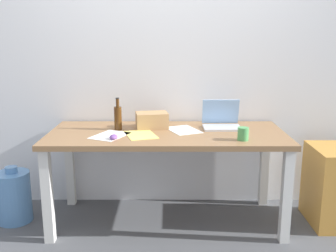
% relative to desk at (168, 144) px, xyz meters
% --- Properties ---
extents(ground_plane, '(8.00, 8.00, 0.00)m').
position_rel_desk_xyz_m(ground_plane, '(0.00, 0.00, -0.66)').
color(ground_plane, '#515459').
extents(back_wall, '(5.20, 0.08, 2.60)m').
position_rel_desk_xyz_m(back_wall, '(0.00, 0.46, 0.64)').
color(back_wall, white).
rests_on(back_wall, ground).
extents(desk, '(1.86, 0.79, 0.76)m').
position_rel_desk_xyz_m(desk, '(0.00, 0.00, 0.00)').
color(desk, olive).
rests_on(desk, ground).
extents(laptop_right, '(0.31, 0.24, 0.23)m').
position_rel_desk_xyz_m(laptop_right, '(0.45, 0.15, 0.14)').
color(laptop_right, silver).
rests_on(laptop_right, desk).
extents(beer_bottle, '(0.06, 0.06, 0.26)m').
position_rel_desk_xyz_m(beer_bottle, '(-0.39, 0.09, 0.19)').
color(beer_bottle, '#47280F').
rests_on(beer_bottle, desk).
extents(computer_mouse, '(0.06, 0.10, 0.03)m').
position_rel_desk_xyz_m(computer_mouse, '(-0.39, -0.21, 0.11)').
color(computer_mouse, '#724799').
rests_on(computer_mouse, desk).
extents(cardboard_box, '(0.28, 0.22, 0.13)m').
position_rel_desk_xyz_m(cardboard_box, '(-0.12, 0.15, 0.16)').
color(cardboard_box, tan).
rests_on(cardboard_box, desk).
extents(coffee_mug, '(0.08, 0.08, 0.09)m').
position_rel_desk_xyz_m(coffee_mug, '(0.55, -0.24, 0.14)').
color(coffee_mug, '#4C9E56').
rests_on(coffee_mug, desk).
extents(paper_sheet_near_back, '(0.31, 0.36, 0.00)m').
position_rel_desk_xyz_m(paper_sheet_near_back, '(0.13, 0.07, 0.09)').
color(paper_sheet_near_back, white).
rests_on(paper_sheet_near_back, desk).
extents(paper_yellow_folder, '(0.29, 0.35, 0.00)m').
position_rel_desk_xyz_m(paper_yellow_folder, '(-0.20, -0.09, 0.09)').
color(paper_yellow_folder, '#F4E06B').
rests_on(paper_yellow_folder, desk).
extents(paper_sheet_front_left, '(0.32, 0.36, 0.00)m').
position_rel_desk_xyz_m(paper_sheet_front_left, '(-0.43, -0.11, 0.09)').
color(paper_sheet_front_left, white).
rests_on(paper_sheet_front_left, desk).
extents(water_cooler_jug, '(0.28, 0.28, 0.47)m').
position_rel_desk_xyz_m(water_cooler_jug, '(-1.25, 0.00, -0.45)').
color(water_cooler_jug, '#598CC6').
rests_on(water_cooler_jug, ground).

